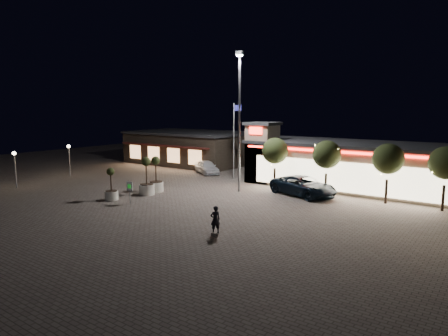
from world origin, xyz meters
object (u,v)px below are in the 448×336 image
Objects in this scene: planter_left at (156,181)px; valet_sign at (130,188)px; pickup_truck at (303,186)px; pedestrian at (215,220)px; planter_mid at (111,190)px; white_sedan at (207,167)px.

planter_left is 4.83m from valet_sign.
pickup_truck is 14.58m from valet_sign.
planter_left is (-11.50, -6.24, 0.15)m from pickup_truck.
pedestrian is 0.63× the size of planter_mid.
planter_left is 4.56m from planter_mid.
pedestrian is at bearing -107.54° from white_sedan.
pickup_truck is 13.08m from planter_left.
white_sedan is 15.07m from planter_mid.
valet_sign is at bearing 155.20° from pickup_truck.
planter_mid is at bearing 179.63° from valet_sign.
pedestrian is 10.16m from valet_sign.
valet_sign reaches higher than pickup_truck.
pickup_truck is 2.26× the size of planter_mid.
pedestrian is at bearing -29.30° from planter_left.
planter_left reaches higher than valet_sign.
white_sedan is 22.01m from pedestrian.
planter_left is at bearing 136.07° from pickup_truck.
planter_mid is at bearing -65.74° from pedestrian.
pedestrian is at bearing -9.32° from planter_mid.
planter_left is 1.20× the size of planter_mid.
pedestrian is 0.53× the size of planter_left.
planter_mid reaches higher than white_sedan.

